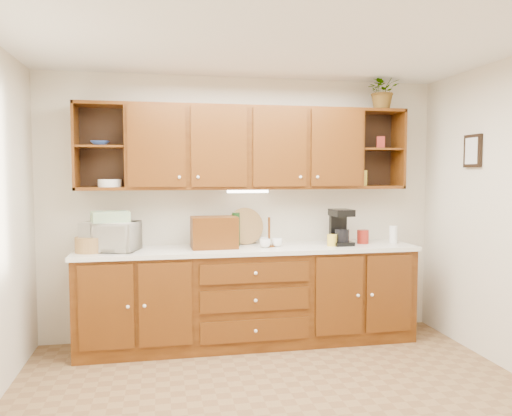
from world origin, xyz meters
name	(u,v)px	position (x,y,z in m)	size (l,w,h in m)	color
floor	(286,413)	(0.00, 0.00, 0.00)	(4.00, 4.00, 0.00)	olive
ceiling	(288,27)	(0.00, 0.00, 2.60)	(4.00, 4.00, 0.00)	white
back_wall	(244,207)	(0.00, 1.75, 1.30)	(4.00, 4.00, 0.00)	beige
base_cabinets	(249,297)	(0.00, 1.45, 0.45)	(3.20, 0.60, 0.90)	#3A1906
countertop	(249,249)	(0.00, 1.44, 0.92)	(3.24, 0.64, 0.04)	white
upper_cabinets	(248,148)	(0.01, 1.59, 1.89)	(3.20, 0.33, 0.80)	#3A1906
undercabinet_light	(248,191)	(0.00, 1.53, 1.47)	(0.40, 0.05, 0.03)	white
framed_picture	(473,151)	(1.98, 0.90, 1.85)	(0.03, 0.24, 0.30)	black
wicker_basket	(90,245)	(-1.46, 1.40, 1.01)	(0.25, 0.25, 0.14)	olive
microwave	(111,236)	(-1.28, 1.44, 1.07)	(0.48, 0.33, 0.27)	beige
towel_stack	(110,217)	(-1.28, 1.44, 1.25)	(0.32, 0.24, 0.10)	#BEC35C
wine_bottle	(236,229)	(-0.12, 1.52, 1.10)	(0.08, 0.08, 0.33)	black
woven_tray	(245,243)	(0.00, 1.64, 0.95)	(0.37, 0.37, 0.02)	olive
bread_box	(214,232)	(-0.34, 1.44, 1.09)	(0.43, 0.27, 0.30)	#3A1906
mug_tree	(269,242)	(0.19, 1.43, 0.98)	(0.25, 0.25, 0.29)	#3A1906
canister_red	(363,237)	(1.16, 1.46, 1.01)	(0.12, 0.12, 0.14)	maroon
canister_white	(393,235)	(1.48, 1.43, 1.03)	(0.08, 0.08, 0.18)	white
canister_yellow	(332,240)	(0.80, 1.36, 1.00)	(0.10, 0.10, 0.11)	gold
coffee_maker	(341,228)	(0.91, 1.43, 1.11)	(0.20, 0.25, 0.35)	black
bowl_stack	(100,143)	(-1.37, 1.55, 1.92)	(0.16, 0.16, 0.04)	#284596
plate_stack	(110,183)	(-1.29, 1.57, 1.56)	(0.21, 0.21, 0.07)	white
pantry_box_yellow	(362,178)	(1.20, 1.57, 1.60)	(0.09, 0.07, 0.16)	gold
pantry_box_red	(381,143)	(1.39, 1.57, 1.96)	(0.08, 0.07, 0.12)	maroon
potted_plant	(383,91)	(1.39, 1.55, 2.48)	(0.34, 0.29, 0.38)	#999999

